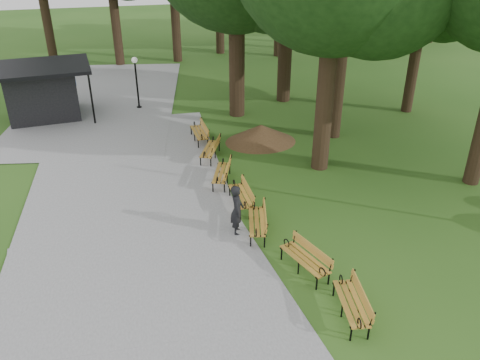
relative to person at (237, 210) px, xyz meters
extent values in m
plane|color=#295418|center=(0.46, 0.73, -0.88)|extent=(100.00, 100.00, 0.00)
cube|color=gray|center=(-3.54, 3.73, -0.85)|extent=(12.00, 38.00, 0.06)
imported|color=black|center=(0.00, 0.00, 0.00)|extent=(0.55, 0.72, 1.76)
cylinder|color=black|center=(-2.41, 13.17, 0.40)|extent=(0.10, 0.10, 2.57)
sphere|color=white|center=(-2.41, 13.17, 1.78)|extent=(0.32, 0.32, 0.32)
cone|color=#47301C|center=(2.82, 7.09, -0.45)|extent=(2.78, 2.78, 0.85)
cylinder|color=black|center=(4.49, 3.95, 3.01)|extent=(0.70, 0.70, 7.78)
cylinder|color=black|center=(6.41, 6.93, 2.48)|extent=(0.60, 0.60, 6.72)
cylinder|color=black|center=(2.59, 10.90, 3.00)|extent=(0.80, 0.80, 7.75)
cylinder|color=black|center=(5.73, 12.60, 3.02)|extent=(0.76, 0.76, 7.80)
cylinder|color=black|center=(11.67, 9.27, 2.10)|extent=(0.56, 0.56, 5.96)
camera|label=1|loc=(-3.12, -13.19, 8.30)|focal=36.71mm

